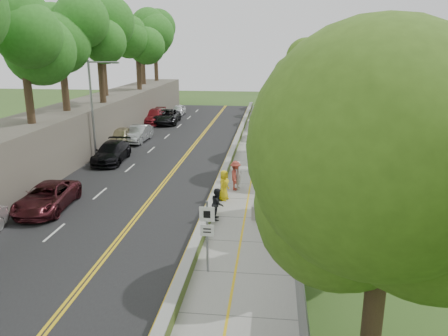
# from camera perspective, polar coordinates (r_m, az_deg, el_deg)

# --- Properties ---
(ground) EXTENTS (140.00, 140.00, 0.00)m
(ground) POSITION_cam_1_polar(r_m,az_deg,el_deg) (21.50, -3.75, -9.37)
(ground) COLOR #33511E
(ground) RESTS_ON ground
(road) EXTENTS (11.20, 66.00, 0.04)m
(road) POSITION_cam_1_polar(r_m,az_deg,el_deg) (36.45, -8.02, 1.18)
(road) COLOR black
(road) RESTS_ON ground
(sidewalk) EXTENTS (4.20, 66.00, 0.05)m
(sidewalk) POSITION_cam_1_polar(r_m,az_deg,el_deg) (35.34, 4.57, 0.83)
(sidewalk) COLOR gray
(sidewalk) RESTS_ON ground
(jersey_barrier) EXTENTS (0.42, 66.00, 0.60)m
(jersey_barrier) POSITION_cam_1_polar(r_m,az_deg,el_deg) (35.41, 0.86, 1.37)
(jersey_barrier) COLOR #B4F141
(jersey_barrier) RESTS_ON ground
(rock_embankment) EXTENTS (5.00, 66.00, 4.00)m
(rock_embankment) POSITION_cam_1_polar(r_m,az_deg,el_deg) (38.81, -19.83, 4.29)
(rock_embankment) COLOR #595147
(rock_embankment) RESTS_ON ground
(chainlink_fence) EXTENTS (0.04, 66.00, 2.00)m
(chainlink_fence) POSITION_cam_1_polar(r_m,az_deg,el_deg) (35.11, 8.04, 2.26)
(chainlink_fence) COLOR slate
(chainlink_fence) RESTS_ON ground
(trees_embankment) EXTENTS (6.40, 66.00, 13.00)m
(trees_embankment) POSITION_cam_1_polar(r_m,az_deg,el_deg) (37.96, -20.37, 16.95)
(trees_embankment) COLOR #318022
(trees_embankment) RESTS_ON rock_embankment
(trees_fenceside) EXTENTS (7.00, 66.00, 14.00)m
(trees_fenceside) POSITION_cam_1_polar(r_m,az_deg,el_deg) (34.38, 12.43, 11.90)
(trees_fenceside) COLOR #4D7921
(trees_fenceside) RESTS_ON ground
(streetlight) EXTENTS (2.52, 0.22, 8.00)m
(streetlight) POSITION_cam_1_polar(r_m,az_deg,el_deg) (36.25, -16.55, 8.05)
(streetlight) COLOR gray
(streetlight) RESTS_ON ground
(signpost) EXTENTS (0.62, 0.09, 3.10)m
(signpost) POSITION_cam_1_polar(r_m,az_deg,el_deg) (17.82, -2.21, -7.94)
(signpost) COLOR gray
(signpost) RESTS_ON sidewalk
(construction_barrel) EXTENTS (0.58, 0.58, 0.95)m
(construction_barrel) POSITION_cam_1_polar(r_m,az_deg,el_deg) (40.15, 7.34, 3.30)
(construction_barrel) COLOR red
(construction_barrel) RESTS_ON sidewalk
(concrete_block) EXTENTS (1.26, 1.01, 0.77)m
(concrete_block) POSITION_cam_1_polar(r_m,az_deg,el_deg) (23.79, 5.15, -5.71)
(concrete_block) COLOR gray
(concrete_block) RESTS_ON sidewalk
(car_2) EXTENTS (2.81, 5.40, 1.45)m
(car_2) POSITION_cam_1_polar(r_m,az_deg,el_deg) (26.83, -22.11, -3.57)
(car_2) COLOR #4C191F
(car_2) RESTS_ON road
(car_3) EXTENTS (2.58, 5.54, 1.57)m
(car_3) POSITION_cam_1_polar(r_m,az_deg,el_deg) (36.16, -14.47, 2.02)
(car_3) COLOR black
(car_3) RESTS_ON road
(car_4) EXTENTS (2.14, 4.78, 1.60)m
(car_4) POSITION_cam_1_polar(r_m,az_deg,el_deg) (42.17, -13.37, 4.04)
(car_4) COLOR tan
(car_4) RESTS_ON road
(car_5) EXTENTS (1.80, 4.79, 1.56)m
(car_5) POSITION_cam_1_polar(r_m,az_deg,el_deg) (43.15, -11.15, 4.41)
(car_5) COLOR #A4A7AA
(car_5) RESTS_ON road
(car_6) EXTENTS (3.18, 6.10, 1.64)m
(car_6) POSITION_cam_1_polar(r_m,az_deg,el_deg) (52.78, -7.48, 6.67)
(car_6) COLOR black
(car_6) RESTS_ON road
(car_7) EXTENTS (2.61, 5.83, 1.66)m
(car_7) POSITION_cam_1_polar(r_m,az_deg,el_deg) (53.13, -9.18, 6.67)
(car_7) COLOR maroon
(car_7) RESTS_ON road
(car_8) EXTENTS (1.73, 4.07, 1.37)m
(car_8) POSITION_cam_1_polar(r_m,az_deg,el_deg) (58.94, -6.01, 7.54)
(car_8) COLOR white
(car_8) RESTS_ON road
(painter_0) EXTENTS (0.86, 1.05, 1.86)m
(painter_0) POSITION_cam_1_polar(r_m,az_deg,el_deg) (26.30, -0.02, -2.26)
(painter_0) COLOR yellow
(painter_0) RESTS_ON sidewalk
(painter_1) EXTENTS (0.57, 0.75, 1.86)m
(painter_1) POSITION_cam_1_polar(r_m,az_deg,el_deg) (28.36, 1.89, -0.91)
(painter_1) COLOR silver
(painter_1) RESTS_ON sidewalk
(painter_2) EXTENTS (0.70, 0.87, 1.73)m
(painter_2) POSITION_cam_1_polar(r_m,az_deg,el_deg) (23.47, -0.85, -4.69)
(painter_2) COLOR black
(painter_2) RESTS_ON sidewalk
(painter_3) EXTENTS (0.76, 1.27, 1.93)m
(painter_3) POSITION_cam_1_polar(r_m,az_deg,el_deg) (28.07, 1.51, -1.00)
(painter_3) COLOR #9E392E
(painter_3) RESTS_ON sidewalk
(person_far) EXTENTS (1.12, 0.79, 1.77)m
(person_far) POSITION_cam_1_polar(r_m,az_deg,el_deg) (38.73, 5.26, 3.53)
(person_far) COLOR black
(person_far) RESTS_ON sidewalk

